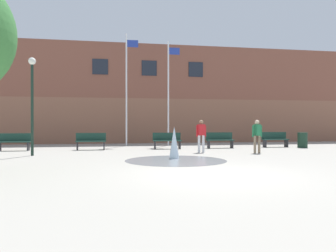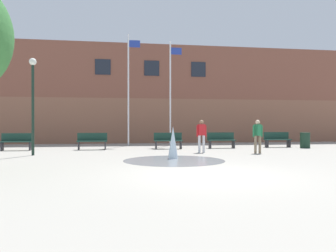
{
  "view_description": "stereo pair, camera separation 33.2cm",
  "coord_description": "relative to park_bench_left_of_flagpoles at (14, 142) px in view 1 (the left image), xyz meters",
  "views": [
    {
      "loc": [
        -2.74,
        -8.68,
        1.38
      ],
      "look_at": [
        -0.09,
        6.52,
        1.3
      ],
      "focal_mm": 35.0,
      "sensor_mm": 36.0,
      "label": 1
    },
    {
      "loc": [
        -2.42,
        -8.73,
        1.38
      ],
      "look_at": [
        -0.09,
        6.52,
        1.3
      ],
      "focal_mm": 35.0,
      "sensor_mm": 36.0,
      "label": 2
    }
  ],
  "objects": [
    {
      "name": "teen_by_trashcan",
      "position": [
        11.86,
        -3.49,
        0.45
      ],
      "size": [
        0.5,
        0.36,
        1.59
      ],
      "rotation": [
        0.0,
        0.0,
        -1.43
      ],
      "color": "#89755B",
      "rests_on": "ground"
    },
    {
      "name": "library_building",
      "position": [
        7.71,
        8.58,
        3.16
      ],
      "size": [
        36.0,
        6.05,
        7.28
      ],
      "color": "brown",
      "rests_on": "ground"
    },
    {
      "name": "park_bench_near_trashcan",
      "position": [
        11.19,
        0.0,
        0.0
      ],
      "size": [
        1.6,
        0.44,
        0.91
      ],
      "color": "#28282D",
      "rests_on": "ground"
    },
    {
      "name": "splash_fountain",
      "position": [
        7.45,
        -5.47,
        -0.06
      ],
      "size": [
        3.87,
        3.87,
        1.3
      ],
      "color": "gray",
      "rests_on": "ground"
    },
    {
      "name": "park_bench_left_of_flagpoles",
      "position": [
        0.0,
        0.0,
        0.0
      ],
      "size": [
        1.6,
        0.44,
        0.91
      ],
      "color": "#28282D",
      "rests_on": "ground"
    },
    {
      "name": "ground_plane",
      "position": [
        7.71,
        -9.49,
        -0.48
      ],
      "size": [
        100.0,
        100.0,
        0.0
      ],
      "primitive_type": "plane",
      "color": "#9E998E"
    },
    {
      "name": "flagpole_left",
      "position": [
        5.97,
        2.85,
        3.34
      ],
      "size": [
        0.8,
        0.1,
        7.17
      ],
      "color": "silver",
      "rests_on": "ground"
    },
    {
      "name": "park_bench_far_right",
      "position": [
        14.74,
        0.2,
        0.0
      ],
      "size": [
        1.6,
        0.44,
        0.91
      ],
      "color": "#28282D",
      "rests_on": "ground"
    },
    {
      "name": "flagpole_right",
      "position": [
        8.69,
        2.85,
        3.15
      ],
      "size": [
        0.8,
        0.1,
        6.79
      ],
      "color": "silver",
      "rests_on": "ground"
    },
    {
      "name": "adult_watching",
      "position": [
        9.32,
        -2.68,
        0.45
      ],
      "size": [
        0.5,
        0.29,
        1.59
      ],
      "rotation": [
        0.0,
        0.0,
        -2.85
      ],
      "color": "silver",
      "rests_on": "ground"
    },
    {
      "name": "lamp_post_left_lane",
      "position": [
        1.55,
        -2.99,
        2.3
      ],
      "size": [
        0.32,
        0.32,
        4.32
      ],
      "color": "#192D23",
      "rests_on": "ground"
    },
    {
      "name": "park_bench_center",
      "position": [
        8.07,
        -0.09,
        0.0
      ],
      "size": [
        1.6,
        0.44,
        0.91
      ],
      "color": "#28282D",
      "rests_on": "ground"
    },
    {
      "name": "park_bench_under_left_flagpole",
      "position": [
        3.89,
        -0.06,
        0.0
      ],
      "size": [
        1.6,
        0.44,
        0.91
      ],
      "color": "#28282D",
      "rests_on": "ground"
    },
    {
      "name": "trash_can",
      "position": [
        16.08,
        -0.58,
        -0.03
      ],
      "size": [
        0.56,
        0.56,
        0.9
      ],
      "primitive_type": "cylinder",
      "color": "#193323",
      "rests_on": "ground"
    }
  ]
}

